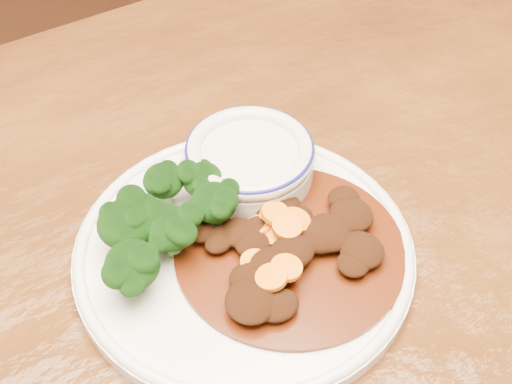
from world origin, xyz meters
TOP-DOWN VIEW (x-y plane):
  - dining_table at (-0.00, 0.00)m, footprint 1.51×0.92m
  - dinner_plate at (0.04, 0.03)m, footprint 0.29×0.29m
  - broccoli_florets at (-0.02, 0.07)m, footprint 0.13×0.11m
  - mince_stew at (0.07, -0.00)m, footprint 0.20×0.20m
  - dip_bowl at (0.09, 0.10)m, footprint 0.12×0.12m

SIDE VIEW (x-z plane):
  - dining_table at x=0.00m, z-range 0.30..1.05m
  - dinner_plate at x=0.04m, z-range 0.75..0.77m
  - mince_stew at x=0.07m, z-range 0.76..0.79m
  - dip_bowl at x=0.09m, z-range 0.75..0.81m
  - broccoli_florets at x=-0.02m, z-range 0.77..0.82m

